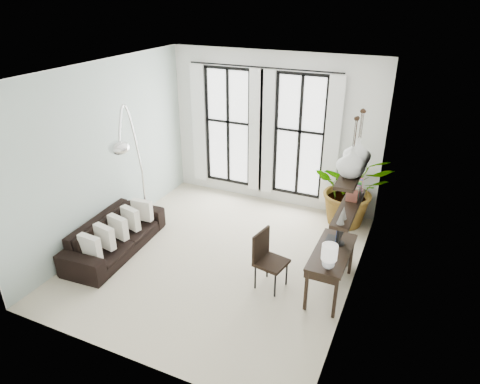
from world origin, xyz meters
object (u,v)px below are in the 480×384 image
Objects in this scene: sofa at (115,235)px; buddha at (337,242)px; desk_chair at (267,256)px; desk at (331,255)px; plant at (352,188)px; arc_lamp at (129,138)px.

sofa is 3.88m from buddha.
buddha is at bearing 62.85° from desk_chair.
sofa is at bearing -165.71° from desk_chair.
buddha reaches higher than sofa.
desk_chair is 1.05× the size of buddha.
desk is 0.96m from buddha.
buddha is at bearing -74.42° from sofa.
arc_lamp is at bearing -148.37° from plant.
sofa is 1.70× the size of desk.
sofa is at bearing -143.07° from plant.
arc_lamp is (-3.64, 0.17, 1.27)m from desk.
arc_lamp is 2.87× the size of buddha.
desk reaches higher than desk_chair.
desk_chair is 1.40m from buddha.
desk_chair reaches higher than sofa.
buddha is (0.07, -1.41, -0.41)m from plant.
arc_lamp is at bearing -14.37° from sofa.
sofa is 0.82× the size of arc_lamp.
desk_chair is at bearing -90.06° from sofa.
arc_lamp is 3.97m from buddha.
plant is 1.26× the size of desk.
buddha is at bearing 11.66° from arc_lamp.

